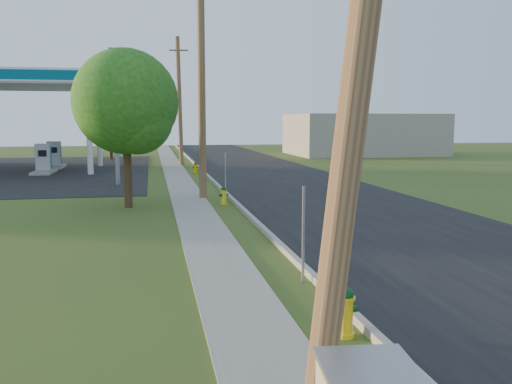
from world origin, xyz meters
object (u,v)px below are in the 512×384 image
utility_pole_mid (202,82)px  fuel_pump_ne (44,162)px  tree_verge (128,106)px  tree_lot (110,102)px  utility_pole_far (179,101)px  fuel_pump_se (54,158)px  hydrant_far (196,168)px  hydrant_mid (224,195)px  hydrant_near (345,311)px  price_pylon (114,79)px

utility_pole_mid → fuel_pump_ne: 16.31m
tree_verge → tree_lot: (-2.54, 27.49, 1.06)m
utility_pole_far → fuel_pump_se: bearing=-173.6°
utility_pole_far → tree_lot: bearing=126.7°
tree_verge → hydrant_far: size_ratio=8.26×
utility_pole_mid → fuel_pump_se: 19.65m
hydrant_mid → utility_pole_far: bearing=91.8°
fuel_pump_ne → fuel_pump_se: bearing=90.0°
tree_lot → hydrant_mid: (6.14, -27.39, -4.57)m
utility_pole_far → hydrant_mid: (0.64, -20.01, -4.43)m
hydrant_near → hydrant_far: size_ratio=1.13×
tree_lot → utility_pole_far: bearing=-53.3°
fuel_pump_se → price_pylon: (5.00, -11.50, 4.71)m
fuel_pump_ne → fuel_pump_se: same height
price_pylon → tree_verge: bearing=-83.0°
tree_verge → hydrant_mid: size_ratio=7.98×
price_pylon → tree_verge: price_pylon is taller
price_pylon → hydrant_near: size_ratio=8.32×
fuel_pump_se → hydrant_near: (9.61, -32.65, -0.32)m
fuel_pump_se → tree_verge: (5.93, -19.11, 3.15)m
utility_pole_mid → hydrant_mid: size_ratio=12.99×
hydrant_near → hydrant_mid: bearing=90.3°
utility_pole_mid → tree_verge: utility_pole_mid is taller
utility_pole_far → price_pylon: size_ratio=1.39×
fuel_pump_se → hydrant_far: 11.03m
fuel_pump_ne → fuel_pump_se: size_ratio=1.00×
tree_lot → hydrant_far: tree_lot is taller
price_pylon → fuel_pump_ne: bearing=123.7°
price_pylon → fuel_pump_se: bearing=113.5°
hydrant_near → hydrant_mid: 13.64m
hydrant_near → hydrant_mid: (-0.07, 13.64, -0.03)m
price_pylon → tree_lot: size_ratio=0.89×
tree_lot → hydrant_mid: size_ratio=10.16×
tree_lot → hydrant_mid: 28.44m
fuel_pump_se → hydrant_far: size_ratio=4.39×
hydrant_near → utility_pole_far: bearing=91.2°
utility_pole_far → hydrant_far: bearing=-84.7°
utility_pole_far → price_pylon: utility_pole_far is taller
hydrant_near → tree_lot: bearing=98.6°
tree_verge → fuel_pump_se: bearing=107.2°
utility_pole_far → hydrant_mid: 20.51m
hydrant_near → hydrant_mid: hydrant_near is taller
utility_pole_far → hydrant_mid: size_ratio=12.60×
tree_lot → hydrant_near: 41.74m
hydrant_far → tree_lot: bearing=113.7°
hydrant_mid → fuel_pump_ne: bearing=122.4°
fuel_pump_ne → utility_pole_far: bearing=29.3°
hydrant_near → price_pylon: bearing=102.3°
hydrant_mid → hydrant_far: bearing=90.1°
fuel_pump_ne → tree_verge: 16.54m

